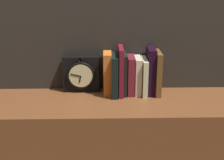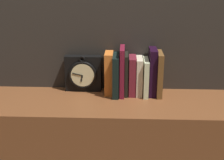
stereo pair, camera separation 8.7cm
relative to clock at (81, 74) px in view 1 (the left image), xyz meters
name	(u,v)px [view 1 (the left image)]	position (x,y,z in m)	size (l,w,h in m)	color
clock	(81,74)	(0.00, 0.00, 0.00)	(0.18, 0.06, 0.18)	black
book_slot0_orange	(107,73)	(0.13, -0.03, 0.01)	(0.04, 0.11, 0.20)	orange
book_slot1_black	(115,75)	(0.16, -0.04, 0.01)	(0.03, 0.15, 0.19)	black
book_slot2_maroon	(121,71)	(0.19, -0.04, 0.03)	(0.02, 0.14, 0.23)	maroon
book_slot3_black	(125,74)	(0.21, -0.03, 0.01)	(0.02, 0.12, 0.20)	black
book_slot4_maroon	(131,75)	(0.24, -0.03, 0.00)	(0.03, 0.12, 0.18)	maroon
book_slot5_cream	(138,76)	(0.27, -0.03, 0.00)	(0.03, 0.12, 0.18)	beige
book_slot6_cream	(144,76)	(0.30, -0.04, 0.00)	(0.02, 0.14, 0.17)	beige
book_slot7_black	(151,71)	(0.33, -0.03, 0.02)	(0.04, 0.12, 0.22)	black
book_slot8_brown	(157,73)	(0.37, -0.04, 0.02)	(0.02, 0.13, 0.21)	brown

